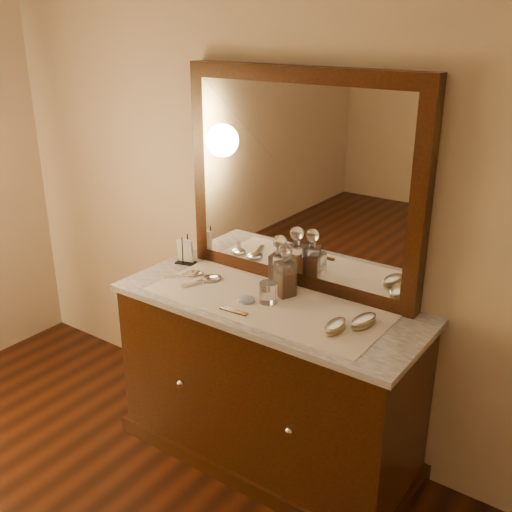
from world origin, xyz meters
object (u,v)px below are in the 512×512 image
Objects in this scene: dresser_cabinet at (268,384)px; napkin_rack at (185,252)px; brush_far at (364,321)px; mirror_frame at (300,182)px; hand_mirror_inner at (208,279)px; brush_near at (335,326)px; pin_dish at (247,300)px; decanter_right at (285,276)px; comb at (234,311)px; hand_mirror_outer at (190,274)px; decanter_left at (280,269)px.

napkin_rack is at bearing 168.76° from dresser_cabinet.
dresser_cabinet is at bearing -176.69° from brush_far.
mirror_frame is 7.96× the size of napkin_rack.
brush_near is at bearing -6.70° from hand_mirror_inner.
pin_dish is 0.30× the size of decanter_right.
brush_far is at bearing 10.11° from pin_dish.
decanter_right is at bearing 171.91° from brush_far.
decanter_right reaches higher than napkin_rack.
brush_near is (0.45, -0.01, 0.01)m from pin_dish.
decanter_right is 0.41m from hand_mirror_inner.
mirror_frame is at bearing 90.00° from dresser_cabinet.
comb is 0.75× the size of hand_mirror_outer.
napkin_rack is (-0.53, 0.19, 0.05)m from pin_dish.
hand_mirror_inner is at bearing 165.35° from pin_dish.
napkin_rack is at bearing -168.41° from mirror_frame.
decanter_right is (0.64, -0.03, 0.04)m from napkin_rack.
dresser_cabinet is 1.17× the size of mirror_frame.
napkin_rack is 0.83× the size of hand_mirror_outer.
mirror_frame is 5.47× the size of hand_mirror_inner.
hand_mirror_inner is at bearing -24.91° from napkin_rack.
dresser_cabinet is 0.80m from napkin_rack.
dresser_cabinet is 0.49m from comb.
dresser_cabinet is at bearing 42.31° from pin_dish.
brush_far reaches higher than pin_dish.
decanter_right is 0.40m from brush_near.
mirror_frame reaches higher than dresser_cabinet.
dresser_cabinet is 10.22× the size of comb.
napkin_rack is (-0.55, 0.31, 0.05)m from comb.
dresser_cabinet is 6.39× the size of hand_mirror_inner.
hand_mirror_outer is (-0.86, 0.09, -0.01)m from brush_near.
pin_dish is at bearing -169.89° from brush_far.
brush_near is (0.35, -0.17, -0.08)m from decanter_right.
decanter_left reaches higher than decanter_right.
brush_far is at bearing 3.31° from dresser_cabinet.
decanter_left reaches higher than comb.
brush_near is (0.38, -0.08, 0.46)m from dresser_cabinet.
decanter_right is at bearing 11.54° from hand_mirror_inner.
decanter_left is (0.58, 0.01, 0.05)m from napkin_rack.
brush_far is at bearing 18.47° from comb.
brush_far reaches higher than hand_mirror_outer.
napkin_rack is at bearing 160.46° from pin_dish.
decanter_left is at bearing 20.62° from hand_mirror_inner.
napkin_rack is at bearing 174.92° from brush_far.
decanter_right is 0.52m from hand_mirror_outer.
dresser_cabinet is at bearing 168.06° from brush_near.
pin_dish is at bearing -137.69° from dresser_cabinet.
brush_far reaches higher than comb.
brush_far is 0.88× the size of hand_mirror_outer.
mirror_frame is 0.59m from pin_dish.
hand_mirror_outer is at bearing -170.99° from decanter_right.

